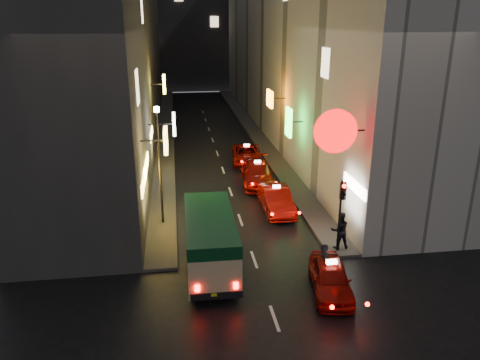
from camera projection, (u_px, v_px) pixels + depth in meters
name	position (u px, v px, depth m)	size (l,w,h in m)	color
building_left	(118.00, 36.00, 41.36)	(7.70, 52.00, 18.00)	#3B3836
building_right	(294.00, 35.00, 43.48)	(8.31, 52.00, 18.00)	#B9B4AA
building_far	(192.00, 15.00, 71.70)	(30.00, 10.00, 22.00)	#2E2E32
sidewalk_left	(166.00, 133.00, 44.80)	(1.50, 52.00, 0.15)	#43413E
sidewalk_right	(253.00, 130.00, 45.92)	(1.50, 52.00, 0.15)	#43413E
minibus	(210.00, 236.00, 20.21)	(2.15, 5.94, 2.55)	#D7BA86
taxi_near	(331.00, 276.00, 18.76)	(2.66, 4.94, 1.66)	maroon
taxi_second	(276.00, 198.00, 26.66)	(2.13, 5.18, 1.82)	maroon
taxi_third	(257.00, 172.00, 31.11)	(2.69, 5.51, 1.87)	maroon
taxi_far	(247.00, 153.00, 35.63)	(2.48, 4.97, 1.69)	maroon
pedestrian_crossing	(325.00, 261.00, 19.40)	(0.65, 0.42, 1.98)	black
pedestrian_sidewalk	(340.00, 228.00, 22.00)	(0.78, 0.49, 2.07)	black
traffic_light	(342.00, 201.00, 21.15)	(0.26, 0.43, 3.50)	black
lamp_post	(159.00, 158.00, 23.96)	(0.28, 0.28, 6.22)	black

